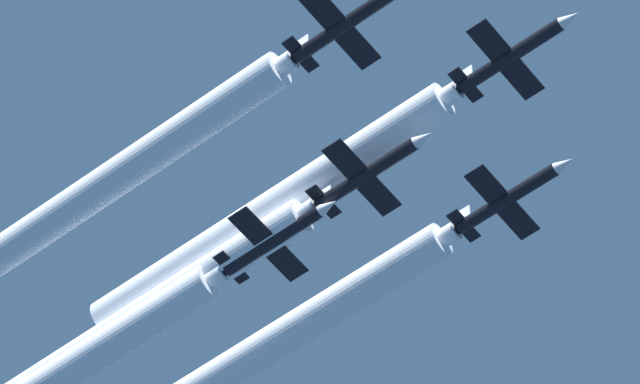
{
  "coord_description": "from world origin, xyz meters",
  "views": [
    {
      "loc": [
        90.95,
        58.57,
        2.49
      ],
      "look_at": [
        -0.03,
        -12.43,
        167.4
      ],
      "focal_mm": 127.91,
      "sensor_mm": 36.0,
      "label": 1
    }
  ],
  "objects": [
    {
      "name": "jet_lead",
      "position": [
        -0.36,
        8.54,
        170.13
      ],
      "size": [
        8.88,
        12.93,
        3.11
      ],
      "color": "black"
    },
    {
      "name": "smoke_trail_lead",
      "position": [
        -0.36,
        -17.96,
        170.1
      ],
      "size": [
        3.35,
        41.21,
        3.35
      ],
      "color": "white"
    },
    {
      "name": "smoke_trail_left_wingman",
      "position": [
        -11.27,
        -27.01,
        168.11
      ],
      "size": [
        3.35,
        42.78,
        3.35
      ],
      "color": "white"
    },
    {
      "name": "jet_left_wingman",
      "position": [
        -11.27,
        0.28,
        168.14
      ],
      "size": [
        8.88,
        12.93,
        3.11
      ],
      "color": "black"
    },
    {
      "name": "smoke_trail_right_wingman",
      "position": [
        11.91,
        -25.64,
        168.09
      ],
      "size": [
        3.35,
        39.31,
        3.35
      ],
      "color": "white"
    },
    {
      "name": "smoke_trail_slot",
      "position": [
        -0.27,
        -34.33,
        166.0
      ],
      "size": [
        3.35,
        42.67,
        3.35
      ],
      "color": "white"
    },
    {
      "name": "jet_high_trail",
      "position": [
        -0.15,
        -17.43,
        164.73
      ],
      "size": [
        8.88,
        12.93,
        3.11
      ],
      "color": "black"
    },
    {
      "name": "jet_slot",
      "position": [
        -0.27,
        -7.1,
        166.03
      ],
      "size": [
        8.88,
        12.93,
        3.11
      ],
      "color": "black"
    },
    {
      "name": "jet_right_wingman",
      "position": [
        11.91,
        -0.09,
        168.12
      ],
      "size": [
        8.88,
        12.93,
        3.11
      ],
      "color": "black"
    }
  ]
}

